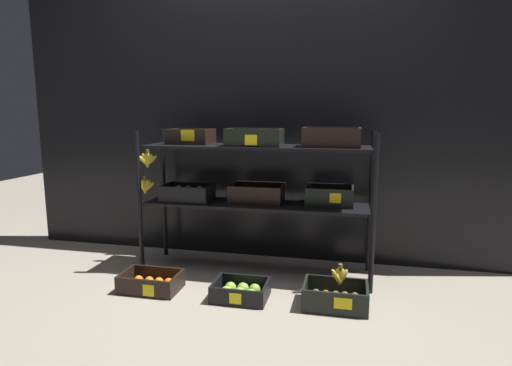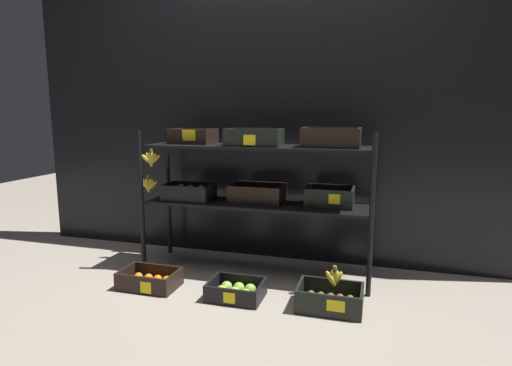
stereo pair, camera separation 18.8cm
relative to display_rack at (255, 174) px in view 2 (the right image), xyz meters
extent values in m
plane|color=gray|center=(0.01, 0.00, -0.71)|extent=(10.00, 10.00, 0.00)
cube|color=black|center=(0.01, 0.39, 0.43)|extent=(3.97, 0.12, 2.28)
cylinder|color=black|center=(-0.78, -0.20, -0.21)|extent=(0.03, 0.03, 1.01)
cylinder|color=black|center=(0.79, -0.20, -0.21)|extent=(0.03, 0.03, 1.01)
cylinder|color=black|center=(-0.78, 0.19, -0.21)|extent=(0.03, 0.03, 1.01)
cylinder|color=black|center=(0.79, 0.19, -0.21)|extent=(0.03, 0.03, 1.01)
cube|color=black|center=(0.01, 0.00, -0.22)|extent=(1.54, 0.37, 0.02)
cube|color=black|center=(0.01, 0.00, 0.19)|extent=(1.54, 0.37, 0.02)
cube|color=black|center=(-0.49, -0.04, -0.20)|extent=(0.35, 0.22, 0.01)
cube|color=black|center=(-0.49, -0.14, -0.14)|extent=(0.35, 0.02, 0.10)
cube|color=black|center=(-0.49, 0.06, -0.14)|extent=(0.35, 0.02, 0.10)
cube|color=black|center=(-0.66, -0.04, -0.14)|extent=(0.02, 0.19, 0.10)
cube|color=black|center=(-0.32, -0.04, -0.14)|extent=(0.02, 0.19, 0.10)
ellipsoid|color=#B3BE4D|center=(-0.57, -0.07, -0.15)|extent=(0.07, 0.07, 0.09)
ellipsoid|color=#B0BA62|center=(-0.49, -0.07, -0.15)|extent=(0.07, 0.07, 0.09)
ellipsoid|color=tan|center=(-0.40, -0.07, -0.15)|extent=(0.07, 0.07, 0.09)
ellipsoid|color=#ACB553|center=(-0.57, -0.01, -0.15)|extent=(0.07, 0.07, 0.09)
ellipsoid|color=tan|center=(-0.49, -0.01, -0.15)|extent=(0.07, 0.07, 0.09)
ellipsoid|color=#AEC25A|center=(-0.41, 0.00, -0.15)|extent=(0.07, 0.07, 0.09)
cube|color=black|center=(0.01, 0.04, -0.20)|extent=(0.37, 0.26, 0.01)
cube|color=black|center=(0.01, -0.08, -0.14)|extent=(0.37, 0.02, 0.11)
cube|color=black|center=(0.01, 0.16, -0.14)|extent=(0.37, 0.02, 0.11)
cube|color=black|center=(-0.17, 0.04, -0.14)|extent=(0.02, 0.22, 0.11)
cube|color=black|center=(0.18, 0.04, -0.14)|extent=(0.02, 0.22, 0.11)
sphere|color=#5A2755|center=(-0.11, -0.02, -0.17)|extent=(0.05, 0.05, 0.05)
sphere|color=#581A4B|center=(-0.05, -0.02, -0.17)|extent=(0.05, 0.05, 0.05)
sphere|color=#5E2C5A|center=(0.01, -0.02, -0.17)|extent=(0.05, 0.05, 0.05)
sphere|color=#642D51|center=(0.06, -0.02, -0.17)|extent=(0.05, 0.05, 0.05)
sphere|color=#6D1D47|center=(0.12, -0.02, -0.17)|extent=(0.05, 0.05, 0.05)
sphere|color=#612B50|center=(-0.11, 0.04, -0.17)|extent=(0.05, 0.05, 0.05)
sphere|color=#692854|center=(-0.05, 0.04, -0.17)|extent=(0.05, 0.05, 0.05)
sphere|color=#6C2445|center=(0.01, 0.04, -0.17)|extent=(0.05, 0.05, 0.05)
sphere|color=#62245B|center=(0.07, 0.04, -0.17)|extent=(0.05, 0.05, 0.05)
sphere|color=#6A2548|center=(0.12, 0.04, -0.17)|extent=(0.05, 0.05, 0.05)
sphere|color=#6D305B|center=(-0.11, 0.09, -0.17)|extent=(0.05, 0.05, 0.05)
sphere|color=#562A49|center=(-0.05, 0.10, -0.17)|extent=(0.05, 0.05, 0.05)
sphere|color=#612359|center=(0.01, 0.09, -0.17)|extent=(0.05, 0.05, 0.05)
sphere|color=#69305B|center=(0.06, 0.10, -0.17)|extent=(0.05, 0.05, 0.05)
sphere|color=#582446|center=(0.13, 0.10, -0.17)|extent=(0.05, 0.05, 0.05)
cube|color=black|center=(0.51, 0.05, -0.20)|extent=(0.32, 0.25, 0.01)
cube|color=black|center=(0.51, -0.06, -0.14)|extent=(0.32, 0.02, 0.12)
cube|color=black|center=(0.51, 0.17, -0.14)|extent=(0.32, 0.02, 0.12)
cube|color=black|center=(0.36, 0.05, -0.14)|extent=(0.02, 0.22, 0.12)
cube|color=black|center=(0.66, 0.05, -0.14)|extent=(0.02, 0.22, 0.12)
sphere|color=orange|center=(0.46, 0.01, -0.16)|extent=(0.07, 0.07, 0.07)
sphere|color=orange|center=(0.57, 0.02, -0.16)|extent=(0.07, 0.07, 0.07)
sphere|color=orange|center=(0.46, 0.09, -0.16)|extent=(0.07, 0.07, 0.07)
sphere|color=orange|center=(0.57, 0.08, -0.16)|extent=(0.07, 0.07, 0.07)
cube|color=yellow|center=(0.56, -0.07, -0.13)|extent=(0.07, 0.01, 0.06)
cube|color=black|center=(-0.49, 0.05, 0.20)|extent=(0.30, 0.24, 0.01)
cube|color=black|center=(-0.49, -0.06, 0.26)|extent=(0.30, 0.02, 0.10)
cube|color=black|center=(-0.49, 0.17, 0.26)|extent=(0.30, 0.02, 0.10)
cube|color=black|center=(-0.63, 0.05, 0.26)|extent=(0.02, 0.21, 0.10)
cube|color=black|center=(-0.34, 0.05, 0.26)|extent=(0.02, 0.21, 0.10)
sphere|color=#E3C84A|center=(-0.53, 0.02, 0.24)|extent=(0.07, 0.07, 0.07)
sphere|color=#D9C04E|center=(-0.44, 0.02, 0.24)|extent=(0.07, 0.07, 0.07)
sphere|color=gold|center=(-0.54, 0.09, 0.24)|extent=(0.07, 0.07, 0.07)
sphere|color=gold|center=(-0.44, 0.09, 0.24)|extent=(0.07, 0.07, 0.07)
cube|color=yellow|center=(-0.46, -0.07, 0.26)|extent=(0.10, 0.01, 0.08)
cube|color=black|center=(0.00, -0.05, 0.20)|extent=(0.37, 0.21, 0.01)
cube|color=black|center=(0.00, -0.15, 0.26)|extent=(0.37, 0.02, 0.10)
cube|color=black|center=(0.00, 0.05, 0.26)|extent=(0.37, 0.02, 0.10)
cube|color=black|center=(-0.17, -0.05, 0.26)|extent=(0.02, 0.18, 0.10)
cube|color=black|center=(0.18, -0.05, 0.26)|extent=(0.02, 0.18, 0.10)
ellipsoid|color=yellow|center=(-0.10, -0.07, 0.25)|extent=(0.06, 0.06, 0.08)
ellipsoid|color=yellow|center=(-0.03, -0.08, 0.25)|extent=(0.06, 0.06, 0.08)
ellipsoid|color=yellow|center=(0.04, -0.08, 0.25)|extent=(0.06, 0.06, 0.08)
ellipsoid|color=yellow|center=(0.11, -0.07, 0.25)|extent=(0.06, 0.06, 0.08)
ellipsoid|color=yellow|center=(-0.11, -0.02, 0.25)|extent=(0.06, 0.06, 0.08)
ellipsoid|color=yellow|center=(-0.03, -0.02, 0.25)|extent=(0.06, 0.06, 0.08)
ellipsoid|color=yellow|center=(0.04, -0.01, 0.25)|extent=(0.06, 0.06, 0.08)
ellipsoid|color=yellow|center=(0.11, -0.01, 0.25)|extent=(0.06, 0.06, 0.08)
cube|color=yellow|center=(0.01, -0.16, 0.24)|extent=(0.08, 0.01, 0.07)
cube|color=black|center=(0.52, -0.01, 0.20)|extent=(0.37, 0.25, 0.01)
cube|color=black|center=(0.52, -0.12, 0.27)|extent=(0.37, 0.02, 0.12)
cube|color=black|center=(0.52, 0.10, 0.27)|extent=(0.37, 0.02, 0.12)
cube|color=black|center=(0.34, -0.01, 0.27)|extent=(0.02, 0.21, 0.12)
cube|color=black|center=(0.69, -0.01, 0.27)|extent=(0.02, 0.21, 0.12)
sphere|color=red|center=(0.43, -0.04, 0.24)|extent=(0.07, 0.07, 0.07)
sphere|color=red|center=(0.52, -0.05, 0.24)|extent=(0.07, 0.07, 0.07)
sphere|color=red|center=(0.61, -0.04, 0.24)|extent=(0.07, 0.07, 0.07)
sphere|color=red|center=(0.43, 0.02, 0.24)|extent=(0.07, 0.07, 0.07)
sphere|color=red|center=(0.51, 0.02, 0.24)|extent=(0.07, 0.07, 0.07)
sphere|color=red|center=(0.61, 0.02, 0.24)|extent=(0.07, 0.07, 0.07)
cylinder|color=brown|center=(-0.82, -0.03, -0.05)|extent=(0.02, 0.02, 0.02)
ellipsoid|color=yellow|center=(-0.85, -0.02, -0.12)|extent=(0.11, 0.03, 0.09)
ellipsoid|color=yellow|center=(-0.84, -0.03, -0.12)|extent=(0.08, 0.03, 0.11)
ellipsoid|color=yellow|center=(-0.82, -0.03, -0.12)|extent=(0.05, 0.03, 0.11)
ellipsoid|color=yellow|center=(-0.81, -0.03, -0.12)|extent=(0.05, 0.03, 0.11)
ellipsoid|color=yellow|center=(-0.80, -0.03, -0.12)|extent=(0.08, 0.03, 0.11)
ellipsoid|color=yellow|center=(-0.79, -0.03, -0.12)|extent=(0.11, 0.03, 0.09)
cylinder|color=brown|center=(-0.82, 0.02, 0.14)|extent=(0.02, 0.02, 0.02)
ellipsoid|color=yellow|center=(-0.85, 0.02, 0.07)|extent=(0.11, 0.03, 0.09)
ellipsoid|color=yellow|center=(-0.84, 0.03, 0.07)|extent=(0.08, 0.03, 0.11)
ellipsoid|color=yellow|center=(-0.82, 0.02, 0.07)|extent=(0.05, 0.03, 0.11)
ellipsoid|color=yellow|center=(-0.81, 0.02, 0.07)|extent=(0.05, 0.03, 0.11)
ellipsoid|color=yellow|center=(-0.80, 0.02, 0.07)|extent=(0.08, 0.03, 0.11)
ellipsoid|color=yellow|center=(-0.79, 0.02, 0.07)|extent=(0.11, 0.04, 0.10)
cube|color=black|center=(-0.58, -0.47, -0.70)|extent=(0.37, 0.24, 0.01)
cube|color=black|center=(-0.58, -0.58, -0.65)|extent=(0.37, 0.02, 0.10)
cube|color=black|center=(-0.58, -0.35, -0.65)|extent=(0.37, 0.02, 0.10)
cube|color=black|center=(-0.76, -0.47, -0.65)|extent=(0.02, 0.21, 0.10)
cube|color=black|center=(-0.40, -0.47, -0.65)|extent=(0.02, 0.21, 0.10)
sphere|color=orange|center=(-0.69, -0.50, -0.67)|extent=(0.06, 0.06, 0.06)
sphere|color=orange|center=(-0.62, -0.50, -0.67)|extent=(0.06, 0.06, 0.06)
sphere|color=orange|center=(-0.55, -0.50, -0.67)|extent=(0.06, 0.06, 0.06)
sphere|color=orange|center=(-0.47, -0.50, -0.67)|extent=(0.06, 0.06, 0.06)
sphere|color=orange|center=(-0.69, -0.43, -0.67)|extent=(0.06, 0.06, 0.06)
sphere|color=orange|center=(-0.62, -0.43, -0.67)|extent=(0.06, 0.06, 0.06)
sphere|color=orange|center=(-0.55, -0.43, -0.67)|extent=(0.06, 0.06, 0.06)
sphere|color=orange|center=(-0.48, -0.43, -0.67)|extent=(0.06, 0.06, 0.06)
cube|color=yellow|center=(-0.54, -0.59, -0.66)|extent=(0.07, 0.01, 0.07)
cube|color=black|center=(0.01, -0.46, -0.70)|extent=(0.33, 0.25, 0.01)
cube|color=black|center=(0.01, -0.58, -0.65)|extent=(0.33, 0.02, 0.10)
cube|color=black|center=(0.01, -0.34, -0.65)|extent=(0.33, 0.02, 0.10)
cube|color=black|center=(-0.15, -0.46, -0.65)|extent=(0.02, 0.22, 0.10)
cube|color=black|center=(0.17, -0.46, -0.65)|extent=(0.02, 0.22, 0.10)
sphere|color=#98C73D|center=(-0.07, -0.49, -0.66)|extent=(0.07, 0.07, 0.07)
sphere|color=#87B33E|center=(0.01, -0.49, -0.66)|extent=(0.07, 0.07, 0.07)
sphere|color=#88BB33|center=(0.09, -0.50, -0.66)|extent=(0.07, 0.07, 0.07)
sphere|color=#8DBB41|center=(-0.06, -0.43, -0.66)|extent=(0.07, 0.07, 0.07)
sphere|color=#8FBE42|center=(0.02, -0.42, -0.66)|extent=(0.07, 0.07, 0.07)
sphere|color=#85B041|center=(0.09, -0.42, -0.66)|extent=(0.07, 0.07, 0.07)
cube|color=yellow|center=(0.01, -0.59, -0.66)|extent=(0.07, 0.00, 0.06)
cube|color=black|center=(0.58, -0.45, -0.70)|extent=(0.37, 0.25, 0.01)
cube|color=black|center=(0.58, -0.57, -0.64)|extent=(0.37, 0.02, 0.13)
cube|color=black|center=(0.58, -0.33, -0.64)|extent=(0.37, 0.02, 0.13)
cube|color=black|center=(0.41, -0.45, -0.64)|extent=(0.02, 0.22, 0.13)
cube|color=black|center=(0.76, -0.45, -0.64)|extent=(0.02, 0.22, 0.13)
ellipsoid|color=brown|center=(0.47, -0.49, -0.66)|extent=(0.05, 0.05, 0.07)
ellipsoid|color=brown|center=(0.52, -0.49, -0.66)|extent=(0.05, 0.05, 0.07)
ellipsoid|color=brown|center=(0.58, -0.49, -0.66)|extent=(0.05, 0.05, 0.07)
ellipsoid|color=brown|center=(0.65, -0.49, -0.66)|extent=(0.05, 0.05, 0.07)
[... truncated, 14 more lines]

